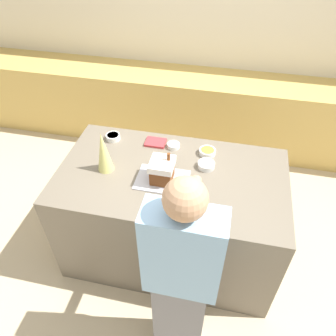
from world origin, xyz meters
The scene contains 13 objects.
ground_plane centered at (0.00, 0.00, 0.00)m, with size 12.00×12.00×0.00m, color #C6B28E.
wall_back centered at (0.00, 2.06, 1.30)m, with size 8.00×0.05×2.60m.
back_cabinet_block centered at (0.00, 1.74, 0.44)m, with size 6.00×0.60×0.89m.
kitchen_island centered at (0.00, 0.00, 0.47)m, with size 1.74×0.98×0.95m.
baking_tray centered at (-0.05, -0.07, 0.95)m, with size 0.38×0.28×0.01m.
gingerbread_house centered at (-0.05, -0.07, 1.05)m, with size 0.17×0.18×0.23m.
decorative_tree centered at (-0.50, -0.04, 1.11)m, with size 0.12×0.12×0.33m.
candy_bowl_near_tray_left centered at (0.23, 0.30, 0.97)m, with size 0.13×0.13×0.04m.
candy_bowl_near_tray_right centered at (0.24, 0.14, 0.97)m, with size 0.13×0.13×0.04m.
candy_bowl_center_rear centered at (-0.58, 0.33, 0.97)m, with size 0.12×0.12×0.04m.
candy_bowl_far_right centered at (-0.05, 0.33, 0.97)m, with size 0.10×0.10×0.04m.
cookbook centered at (-0.21, 0.35, 0.96)m, with size 0.17×0.13×0.02m.
person centered at (0.22, -0.76, 0.85)m, with size 0.43×0.54×1.65m.
Camera 1 is at (0.36, -1.76, 2.63)m, focal length 35.00 mm.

